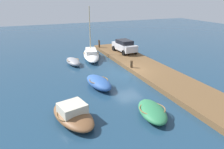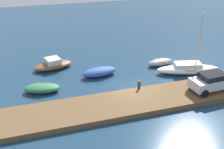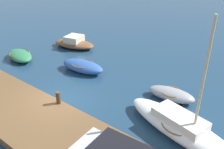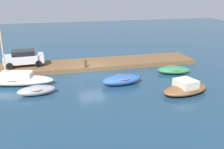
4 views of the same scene
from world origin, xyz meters
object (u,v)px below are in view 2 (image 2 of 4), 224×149
Objects in this scene: mooring_post_west at (139,85)px; parked_car at (212,81)px; dinghy_grey at (160,62)px; motorboat_brown at (53,65)px; sailboat_white at (188,69)px; rowboat_blue at (99,72)px; rowboat_green at (42,88)px.

parked_car is at bearing -19.51° from mooring_post_west.
parked_car is (1.28, -6.99, 0.89)m from dinghy_grey.
motorboat_brown is at bearing 160.52° from dinghy_grey.
rowboat_blue is at bearing 179.90° from sailboat_white.
parked_car is at bearing -6.20° from rowboat_green.
sailboat_white is at bearing -62.98° from dinghy_grey.
dinghy_grey is 7.17m from parked_car.
dinghy_grey is 0.82× the size of rowboat_blue.
rowboat_green is at bearing -176.52° from dinghy_grey.
parked_car is (13.91, -4.84, 0.89)m from rowboat_green.
rowboat_blue is at bearing 28.84° from rowboat_green.
mooring_post_west is at bearing -5.96° from rowboat_green.
dinghy_grey is 0.69× the size of motorboat_brown.
dinghy_grey is at bearing -26.11° from motorboat_brown.
sailboat_white is at bearing 10.96° from rowboat_green.
motorboat_brown is at bearing 85.62° from rowboat_green.
sailboat_white is 1.70× the size of parked_car.
motorboat_brown is 1.11× the size of parked_car.
parked_car is at bearing -50.62° from motorboat_brown.
dinghy_grey is at bearing 22.68° from rowboat_green.
dinghy_grey is 3.19m from sailboat_white.
motorboat_brown is at bearing 138.64° from parked_car.
mooring_post_west is (8.07, -2.77, 0.43)m from rowboat_green.
mooring_post_west reaches higher than rowboat_blue.
sailboat_white is at bearing -20.44° from rowboat_blue.
motorboat_brown is (-12.87, 5.29, -0.06)m from sailboat_white.
rowboat_blue is at bearing 138.35° from parked_car.
parked_car is (-0.46, -4.33, 0.75)m from sailboat_white.
dinghy_grey is 6.97m from rowboat_blue.
dinghy_grey reaches higher than rowboat_green.
mooring_post_west is at bearing -61.79° from motorboat_brown.
rowboat_green is 4.66× the size of mooring_post_west.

